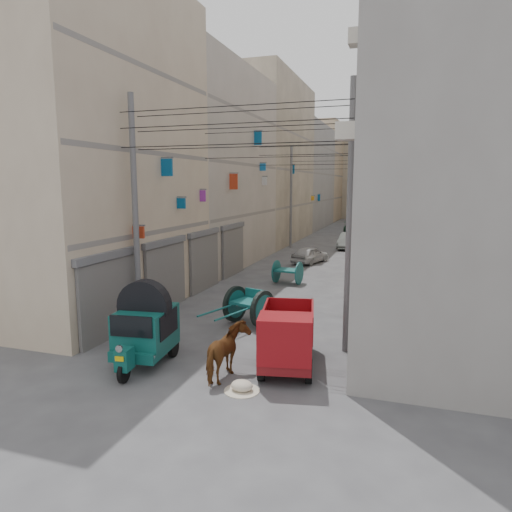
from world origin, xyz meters
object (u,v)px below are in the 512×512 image
at_px(auto_rickshaw, 145,326).
at_px(distant_car_grey, 349,241).
at_px(second_cart, 288,272).
at_px(distant_car_white, 310,255).
at_px(mini_truck, 287,342).
at_px(feed_sack, 242,386).
at_px(tonga_cart, 249,306).
at_px(horse, 227,353).
at_px(distant_car_green, 354,226).

distance_m(auto_rickshaw, distant_car_grey, 25.66).
distance_m(auto_rickshaw, second_cart, 11.58).
bearing_deg(distant_car_white, auto_rickshaw, 104.25).
relative_size(mini_truck, distant_car_grey, 0.89).
height_order(feed_sack, distant_car_grey, distant_car_grey).
xyz_separation_m(auto_rickshaw, tonga_cart, (1.56, 4.36, -0.39)).
relative_size(feed_sack, horse, 0.33).
bearing_deg(auto_rickshaw, mini_truck, 3.00).
relative_size(auto_rickshaw, tonga_cart, 0.85).
distance_m(mini_truck, distant_car_green, 37.86).
bearing_deg(second_cart, mini_truck, -69.14).
bearing_deg(distant_car_white, tonga_cart, 109.75).
distance_m(feed_sack, distant_car_green, 39.34).
bearing_deg(feed_sack, auto_rickshaw, 165.58).
bearing_deg(second_cart, distant_car_white, 98.20).
xyz_separation_m(horse, distant_car_grey, (0.01, 25.78, -0.09)).
distance_m(mini_truck, feed_sack, 1.82).
relative_size(tonga_cart, horse, 1.88).
xyz_separation_m(auto_rickshaw, horse, (2.58, -0.26, -0.37)).
bearing_deg(tonga_cart, distant_car_grey, 105.42).
relative_size(tonga_cart, distant_car_white, 0.98).
distance_m(auto_rickshaw, distant_car_white, 18.02).
xyz_separation_m(auto_rickshaw, mini_truck, (3.92, 0.69, -0.24)).
bearing_deg(horse, auto_rickshaw, -4.44).
distance_m(tonga_cart, second_cart, 7.16).
distance_m(auto_rickshaw, feed_sack, 3.42).
distance_m(tonga_cart, horse, 4.73).
height_order(auto_rickshaw, distant_car_grey, auto_rickshaw).
relative_size(second_cart, distant_car_white, 0.45).
height_order(tonga_cart, distant_car_white, tonga_cart).
bearing_deg(auto_rickshaw, horse, -12.66).
distance_m(distant_car_white, distant_car_green, 20.51).
height_order(tonga_cart, distant_car_green, tonga_cart).
relative_size(mini_truck, distant_car_white, 1.04).
relative_size(horse, distant_car_grey, 0.45).
relative_size(auto_rickshaw, distant_car_grey, 0.71).
distance_m(distant_car_grey, distant_car_green, 12.99).
distance_m(tonga_cart, feed_sack, 5.46).
bearing_deg(second_cart, distant_car_grey, 90.99).
xyz_separation_m(tonga_cart, horse, (1.02, -4.62, 0.01)).
height_order(mini_truck, feed_sack, mini_truck).
bearing_deg(auto_rickshaw, second_cart, 77.11).
bearing_deg(tonga_cart, feed_sack, -54.36).
distance_m(mini_truck, horse, 1.64).
xyz_separation_m(tonga_cart, distant_car_grey, (1.03, 21.16, -0.07)).
bearing_deg(distant_car_white, distant_car_green, -74.05).
height_order(second_cart, horse, horse).
height_order(auto_rickshaw, tonga_cart, auto_rickshaw).
bearing_deg(tonga_cart, second_cart, 111.17).
bearing_deg(horse, tonga_cart, -76.28).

